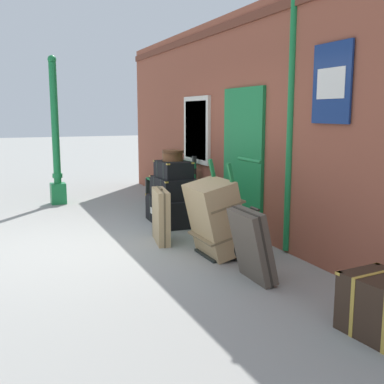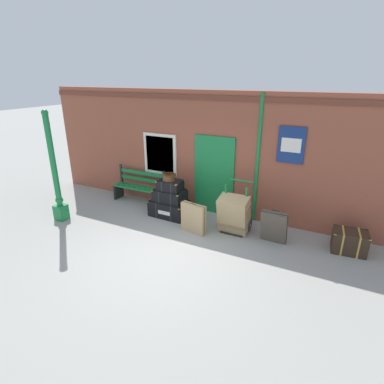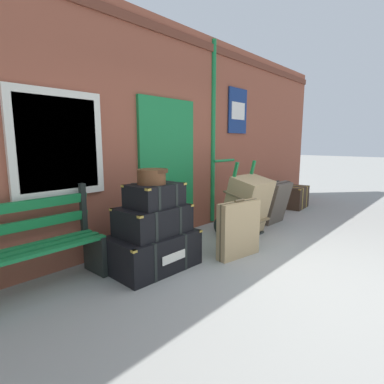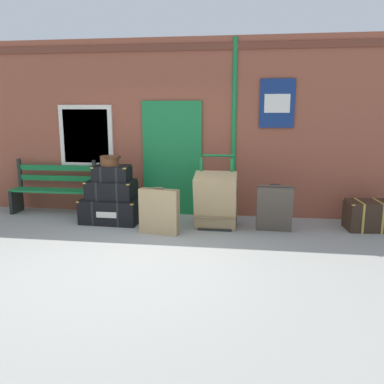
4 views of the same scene
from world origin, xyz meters
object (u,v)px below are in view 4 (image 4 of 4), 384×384
object	(u,v)px
porters_trolley	(216,210)
suitcase_charcoal	(159,212)
steamer_trunk_base	(112,210)
platform_bench	(54,190)
corner_trunk	(368,215)
steamer_trunk_top	(112,173)
steamer_trunk_middle	(112,190)
large_brown_trunk	(216,200)
suitcase_brown	(274,209)
round_hatbox	(110,160)

from	to	relation	value
porters_trolley	suitcase_charcoal	xyz separation A→B (m)	(-0.86, -0.58, 0.09)
steamer_trunk_base	porters_trolley	distance (m)	1.84
platform_bench	corner_trunk	world-z (taller)	platform_bench
steamer_trunk_top	steamer_trunk_middle	bearing A→B (deg)	156.36
corner_trunk	suitcase_charcoal	bearing A→B (deg)	-168.24
steamer_trunk_top	corner_trunk	world-z (taller)	steamer_trunk_top
large_brown_trunk	suitcase_brown	xyz separation A→B (m)	(0.95, -0.04, -0.09)
steamer_trunk_base	steamer_trunk_top	distance (m)	0.66
steamer_trunk_base	suitcase_brown	bearing A→B (deg)	-3.82
porters_trolley	suitcase_charcoal	world-z (taller)	porters_trolley
steamer_trunk_base	corner_trunk	xyz separation A→B (m)	(4.32, 0.15, 0.03)
steamer_trunk_top	suitcase_charcoal	size ratio (longest dim) A/B	0.82
steamer_trunk_base	suitcase_brown	xyz separation A→B (m)	(2.79, -0.19, 0.18)
large_brown_trunk	corner_trunk	distance (m)	2.51
suitcase_brown	corner_trunk	xyz separation A→B (m)	(1.53, 0.34, -0.15)
large_brown_trunk	suitcase_brown	world-z (taller)	large_brown_trunk
steamer_trunk_middle	suitcase_brown	size ratio (longest dim) A/B	1.04
steamer_trunk_top	large_brown_trunk	size ratio (longest dim) A/B	0.65
large_brown_trunk	platform_bench	bearing A→B (deg)	169.17
steamer_trunk_middle	large_brown_trunk	size ratio (longest dim) A/B	0.85
platform_bench	steamer_trunk_top	world-z (taller)	platform_bench
steamer_trunk_base	corner_trunk	world-z (taller)	corner_trunk
steamer_trunk_middle	round_hatbox	xyz separation A→B (m)	(-0.01, -0.01, 0.52)
platform_bench	corner_trunk	size ratio (longest dim) A/B	2.18
round_hatbox	suitcase_brown	world-z (taller)	round_hatbox
steamer_trunk_top	large_brown_trunk	xyz separation A→B (m)	(1.80, -0.14, -0.39)
steamer_trunk_middle	suitcase_charcoal	xyz separation A→B (m)	(0.96, -0.55, -0.22)
suitcase_charcoal	corner_trunk	size ratio (longest dim) A/B	1.04
steamer_trunk_middle	porters_trolley	world-z (taller)	porters_trolley
porters_trolley	suitcase_brown	bearing A→B (deg)	-12.86
platform_bench	porters_trolley	distance (m)	3.16
large_brown_trunk	corner_trunk	xyz separation A→B (m)	(2.48, 0.29, -0.24)
platform_bench	large_brown_trunk	bearing A→B (deg)	-10.83
suitcase_charcoal	steamer_trunk_base	bearing A→B (deg)	150.71
steamer_trunk_base	round_hatbox	xyz separation A→B (m)	(0.00, -0.00, 0.89)
steamer_trunk_base	large_brown_trunk	xyz separation A→B (m)	(1.84, -0.15, 0.27)
steamer_trunk_base	suitcase_charcoal	bearing A→B (deg)	-29.29
steamer_trunk_top	porters_trolley	size ratio (longest dim) A/B	0.52
steamer_trunk_top	suitcase_charcoal	world-z (taller)	steamer_trunk_top
round_hatbox	suitcase_charcoal	size ratio (longest dim) A/B	0.46
corner_trunk	steamer_trunk_middle	bearing A→B (deg)	-178.08
platform_bench	round_hatbox	distance (m)	1.51
steamer_trunk_middle	suitcase_brown	distance (m)	2.79
suitcase_charcoal	porters_trolley	bearing A→B (deg)	33.83
large_brown_trunk	suitcase_charcoal	size ratio (longest dim) A/B	1.26
steamer_trunk_middle	corner_trunk	size ratio (longest dim) A/B	1.12
suitcase_brown	suitcase_charcoal	size ratio (longest dim) A/B	1.03
platform_bench	suitcase_charcoal	size ratio (longest dim) A/B	2.10
round_hatbox	corner_trunk	size ratio (longest dim) A/B	0.48
steamer_trunk_middle	porters_trolley	size ratio (longest dim) A/B	0.69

